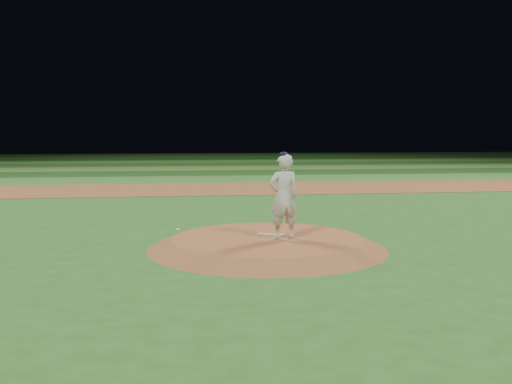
# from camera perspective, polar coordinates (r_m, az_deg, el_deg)

# --- Properties ---
(ground) EXTENTS (120.00, 120.00, 0.00)m
(ground) POSITION_cam_1_polar(r_m,az_deg,el_deg) (13.25, 1.13, -5.64)
(ground) COLOR #27601F
(ground) RESTS_ON ground
(infield_dirt_band) EXTENTS (70.00, 6.00, 0.02)m
(infield_dirt_band) POSITION_cam_1_polar(r_m,az_deg,el_deg) (27.03, -3.30, 0.34)
(infield_dirt_band) COLOR brown
(infield_dirt_band) RESTS_ON ground
(outfield_stripe_0) EXTENTS (70.00, 5.00, 0.02)m
(outfield_stripe_0) POSITION_cam_1_polar(r_m,az_deg,el_deg) (32.50, -4.00, 1.28)
(outfield_stripe_0) COLOR #326C27
(outfield_stripe_0) RESTS_ON ground
(outfield_stripe_1) EXTENTS (70.00, 5.00, 0.02)m
(outfield_stripe_1) POSITION_cam_1_polar(r_m,az_deg,el_deg) (37.47, -4.47, 1.91)
(outfield_stripe_1) COLOR #184215
(outfield_stripe_1) RESTS_ON ground
(outfield_stripe_2) EXTENTS (70.00, 5.00, 0.02)m
(outfield_stripe_2) POSITION_cam_1_polar(r_m,az_deg,el_deg) (42.46, -4.82, 2.38)
(outfield_stripe_2) COLOR #3F6E28
(outfield_stripe_2) RESTS_ON ground
(outfield_stripe_3) EXTENTS (70.00, 5.00, 0.02)m
(outfield_stripe_3) POSITION_cam_1_polar(r_m,az_deg,el_deg) (47.44, -5.10, 2.76)
(outfield_stripe_3) COLOR #1E4B18
(outfield_stripe_3) RESTS_ON ground
(outfield_stripe_4) EXTENTS (70.00, 5.00, 0.02)m
(outfield_stripe_4) POSITION_cam_1_polar(r_m,az_deg,el_deg) (52.43, -5.33, 3.06)
(outfield_stripe_4) COLOR #39792C
(outfield_stripe_4) RESTS_ON ground
(outfield_stripe_5) EXTENTS (70.00, 5.00, 0.02)m
(outfield_stripe_5) POSITION_cam_1_polar(r_m,az_deg,el_deg) (57.42, -5.52, 3.31)
(outfield_stripe_5) COLOR #1A4A17
(outfield_stripe_5) RESTS_ON ground
(pitchers_mound) EXTENTS (5.50, 5.50, 0.25)m
(pitchers_mound) POSITION_cam_1_polar(r_m,az_deg,el_deg) (13.22, 1.13, -5.11)
(pitchers_mound) COLOR brown
(pitchers_mound) RESTS_ON ground
(pitching_rubber) EXTENTS (0.66, 0.42, 0.03)m
(pitching_rubber) POSITION_cam_1_polar(r_m,az_deg,el_deg) (13.49, 1.47, -4.28)
(pitching_rubber) COLOR silver
(pitching_rubber) RESTS_ON pitchers_mound
(rosin_bag) EXTENTS (0.12, 0.12, 0.07)m
(rosin_bag) POSITION_cam_1_polar(r_m,az_deg,el_deg) (14.19, -7.84, -3.75)
(rosin_bag) COLOR silver
(rosin_bag) RESTS_ON pitchers_mound
(pitcher_on_mound) EXTENTS (0.78, 0.59, 1.99)m
(pitcher_on_mound) POSITION_cam_1_polar(r_m,az_deg,el_deg) (12.92, 2.77, -0.44)
(pitcher_on_mound) COLOR silver
(pitcher_on_mound) RESTS_ON pitchers_mound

